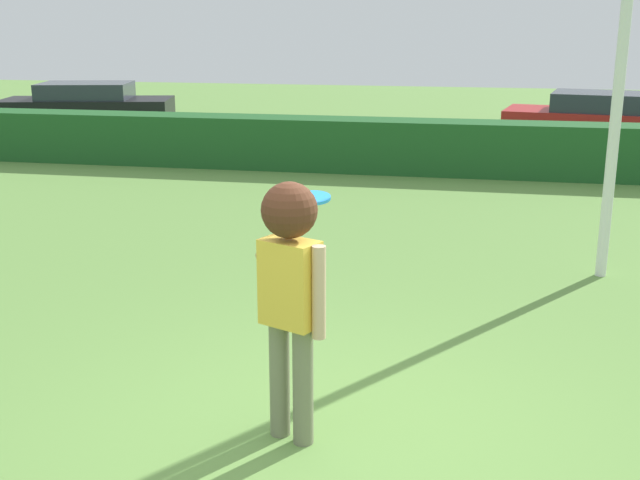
# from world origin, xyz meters

# --- Properties ---
(ground_plane) EXTENTS (60.00, 60.00, 0.00)m
(ground_plane) POSITION_xyz_m (0.00, 0.00, 0.00)
(ground_plane) COLOR #649243
(person) EXTENTS (0.53, 0.83, 1.80)m
(person) POSITION_xyz_m (-0.21, -0.03, 1.18)
(person) COLOR #74775B
(person) RESTS_ON ground
(frisbee) EXTENTS (0.27, 0.27, 0.06)m
(frisbee) POSITION_xyz_m (-0.21, 0.68, 1.54)
(frisbee) COLOR #268CE5
(hedge_row) EXTENTS (25.25, 0.90, 0.98)m
(hedge_row) POSITION_xyz_m (0.00, 10.05, 0.49)
(hedge_row) COLOR #1F5624
(hedge_row) RESTS_ON ground
(parked_car_black) EXTENTS (4.48, 2.60, 1.25)m
(parked_car_black) POSITION_xyz_m (-8.83, 13.96, 0.69)
(parked_car_black) COLOR black
(parked_car_black) RESTS_ON ground
(parked_car_red) EXTENTS (4.44, 2.42, 1.25)m
(parked_car_red) POSITION_xyz_m (3.62, 13.59, 0.69)
(parked_car_red) COLOR #B21E1E
(parked_car_red) RESTS_ON ground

